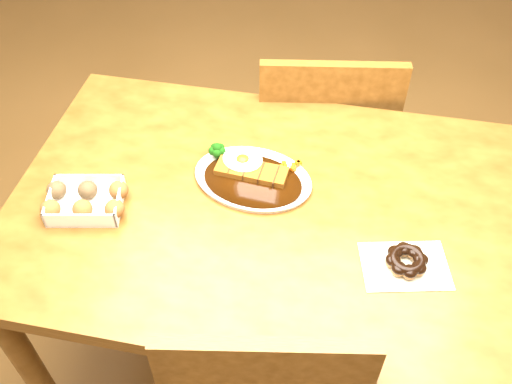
% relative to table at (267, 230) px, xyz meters
% --- Properties ---
extents(ground, '(6.00, 6.00, 0.00)m').
position_rel_table_xyz_m(ground, '(0.00, 0.00, -0.65)').
color(ground, brown).
rests_on(ground, ground).
extents(table, '(1.20, 0.80, 0.75)m').
position_rel_table_xyz_m(table, '(0.00, 0.00, 0.00)').
color(table, '#543110').
rests_on(table, ground).
extents(chair_far, '(0.48, 0.48, 0.87)m').
position_rel_table_xyz_m(chair_far, '(0.08, 0.54, -0.17)').
color(chair_far, '#543110').
rests_on(chair_far, ground).
extents(katsu_curry_plate, '(0.31, 0.24, 0.06)m').
position_rel_table_xyz_m(katsu_curry_plate, '(-0.05, 0.07, 0.11)').
color(katsu_curry_plate, white).
rests_on(katsu_curry_plate, table).
extents(donut_box, '(0.20, 0.16, 0.05)m').
position_rel_table_xyz_m(donut_box, '(-0.41, -0.09, 0.12)').
color(donut_box, white).
rests_on(donut_box, table).
extents(pon_de_ring, '(0.21, 0.16, 0.03)m').
position_rel_table_xyz_m(pon_de_ring, '(0.32, -0.12, 0.12)').
color(pon_de_ring, silver).
rests_on(pon_de_ring, table).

